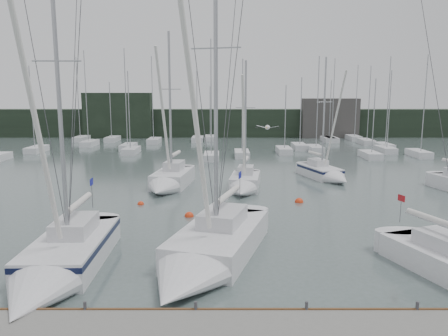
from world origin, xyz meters
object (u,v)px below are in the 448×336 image
object	(u,v)px
sailboat_mid_b	(168,182)
buoy_a	(189,216)
sailboat_near_left	(58,265)
buoy_c	(141,204)
sailboat_near_center	(204,257)
sailboat_mid_c	(244,185)
sailboat_mid_d	(327,174)
buoy_b	(299,202)

from	to	relation	value
sailboat_mid_b	buoy_a	world-z (taller)	sailboat_mid_b
buoy_a	sailboat_near_left	bearing A→B (deg)	-117.16
sailboat_mid_b	buoy_c	world-z (taller)	sailboat_mid_b
sailboat_near_center	sailboat_mid_c	world-z (taller)	sailboat_near_center
sailboat_mid_b	sailboat_near_left	bearing A→B (deg)	-90.18
sailboat_mid_d	buoy_c	world-z (taller)	sailboat_mid_d
sailboat_near_left	buoy_c	bearing A→B (deg)	83.72
sailboat_near_left	sailboat_mid_d	distance (m)	27.87
buoy_a	buoy_b	world-z (taller)	buoy_b
sailboat_mid_c	buoy_a	distance (m)	8.48
sailboat_near_center	buoy_b	world-z (taller)	sailboat_near_center
sailboat_near_left	buoy_a	xyz separation A→B (m)	(5.00, 9.75, -0.64)
sailboat_near_center	buoy_b	distance (m)	14.19
sailboat_near_left	buoy_a	size ratio (longest dim) A/B	25.99
buoy_b	sailboat_near_left	bearing A→B (deg)	-133.71
sailboat_mid_b	buoy_c	distance (m)	5.33
sailboat_mid_c	buoy_c	distance (m)	8.93
sailboat_near_center	sailboat_mid_b	xyz separation A→B (m)	(-3.80, 17.00, 0.02)
sailboat_mid_c	sailboat_mid_d	distance (m)	9.37
sailboat_mid_c	buoy_a	size ratio (longest dim) A/B	18.48
sailboat_mid_c	sailboat_near_center	bearing A→B (deg)	-91.75
buoy_b	buoy_a	bearing A→B (deg)	-154.46
sailboat_mid_d	buoy_c	bearing A→B (deg)	-167.54
sailboat_mid_b	sailboat_mid_c	size ratio (longest dim) A/B	1.22
buoy_b	sailboat_mid_d	bearing A→B (deg)	64.72
sailboat_mid_b	sailboat_mid_c	world-z (taller)	sailboat_mid_b
sailboat_mid_b	buoy_b	world-z (taller)	sailboat_mid_b
buoy_c	sailboat_near_center	bearing A→B (deg)	-66.42
sailboat_near_center	sailboat_mid_c	distance (m)	16.44
sailboat_near_left	sailboat_mid_b	xyz separation A→B (m)	(2.59, 17.99, -0.00)
sailboat_near_center	sailboat_mid_d	xyz separation A→B (m)	(10.60, 21.10, -0.07)
sailboat_near_center	buoy_c	xyz separation A→B (m)	(-5.20, 11.90, -0.62)
sailboat_near_center	sailboat_mid_b	bearing A→B (deg)	119.50
sailboat_mid_b	buoy_b	bearing A→B (deg)	-15.18
buoy_b	buoy_c	size ratio (longest dim) A/B	1.35
buoy_a	buoy_c	world-z (taller)	buoy_a
sailboat_mid_d	buoy_b	distance (m)	9.46
sailboat_mid_b	sailboat_near_center	bearing A→B (deg)	-69.40
sailboat_near_center	buoy_c	distance (m)	13.00
buoy_c	buoy_a	bearing A→B (deg)	-39.48
buoy_c	sailboat_near_left	bearing A→B (deg)	-95.28
buoy_b	buoy_c	distance (m)	11.78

